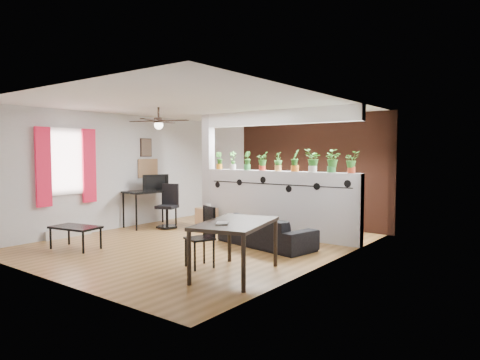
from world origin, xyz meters
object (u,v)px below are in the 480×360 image
object	(u,v)px
ceiling_fan	(159,122)
folding_chair	(205,231)
dining_table	(236,227)
coffee_table	(75,229)
potted_plant_7	(332,160)
cup	(208,206)
potted_plant_2	(247,160)
computer_desk	(150,194)
potted_plant_4	(278,161)
potted_plant_8	(351,161)
sofa	(266,231)
office_chair	(168,209)
potted_plant_3	(262,160)
potted_plant_1	(233,160)
potted_plant_6	(313,160)
potted_plant_0	(219,160)
cube_shelf	(207,219)
potted_plant_5	(295,160)

from	to	relation	value
ceiling_fan	folding_chair	bearing A→B (deg)	-24.70
dining_table	coffee_table	world-z (taller)	dining_table
potted_plant_7	dining_table	world-z (taller)	potted_plant_7
potted_plant_7	cup	bearing A→B (deg)	-173.09
potted_plant_2	dining_table	distance (m)	3.45
cup	computer_desk	size ratio (longest dim) A/B	0.10
potted_plant_4	folding_chair	xyz separation A→B (m)	(0.39, -2.72, -1.02)
potted_plant_8	sofa	world-z (taller)	potted_plant_8
ceiling_fan	office_chair	bearing A→B (deg)	129.94
potted_plant_3	coffee_table	world-z (taller)	potted_plant_3
ceiling_fan	sofa	xyz separation A→B (m)	(1.93, 0.85, -2.05)
potted_plant_1	potted_plant_3	size ratio (longest dim) A/B	1.03
potted_plant_4	potted_plant_6	world-z (taller)	potted_plant_6
potted_plant_0	folding_chair	distance (m)	3.51
cup	potted_plant_2	bearing A→B (deg)	22.28
computer_desk	dining_table	size ratio (longest dim) A/B	0.79
ceiling_fan	sofa	size ratio (longest dim) A/B	0.65
potted_plant_7	coffee_table	size ratio (longest dim) A/B	0.46
potted_plant_4	dining_table	distance (m)	3.10
cup	cube_shelf	bearing A→B (deg)	180.00
potted_plant_0	cube_shelf	world-z (taller)	potted_plant_0
dining_table	cup	bearing A→B (deg)	137.39
potted_plant_8	coffee_table	bearing A→B (deg)	-140.00
sofa	cup	world-z (taller)	cup
cup	potted_plant_6	bearing A→B (deg)	8.03
potted_plant_1	computer_desk	distance (m)	2.15
potted_plant_5	potted_plant_0	bearing A→B (deg)	-180.00
potted_plant_7	sofa	xyz separation A→B (m)	(-0.86, -0.95, -1.32)
potted_plant_1	office_chair	xyz separation A→B (m)	(-1.31, -0.73, -1.13)
cup	folding_chair	world-z (taller)	folding_chair
potted_plant_5	potted_plant_6	distance (m)	0.40
potted_plant_6	cup	size ratio (longest dim) A/B	3.53
potted_plant_1	folding_chair	distance (m)	3.31
sofa	potted_plant_5	bearing A→B (deg)	-82.86
potted_plant_2	cup	xyz separation A→B (m)	(-0.83, -0.34, -1.03)
ceiling_fan	potted_plant_5	bearing A→B (deg)	42.06
potted_plant_4	computer_desk	world-z (taller)	potted_plant_4
potted_plant_7	cup	world-z (taller)	potted_plant_7
potted_plant_3	dining_table	bearing A→B (deg)	-62.75
ceiling_fan	potted_plant_0	bearing A→B (deg)	89.36
potted_plant_1	potted_plant_6	xyz separation A→B (m)	(1.97, 0.00, 0.02)
potted_plant_0	folding_chair	size ratio (longest dim) A/B	0.43
potted_plant_4	potted_plant_1	bearing A→B (deg)	180.00
ceiling_fan	potted_plant_4	bearing A→B (deg)	48.37
potted_plant_1	potted_plant_6	distance (m)	1.98
potted_plant_4	potted_plant_7	bearing A→B (deg)	-0.00
sofa	potted_plant_6	bearing A→B (deg)	-104.75
potted_plant_2	potted_plant_3	distance (m)	0.40
potted_plant_3	potted_plant_6	xyz separation A→B (m)	(1.18, 0.00, 0.03)
potted_plant_0	ceiling_fan	bearing A→B (deg)	-90.64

